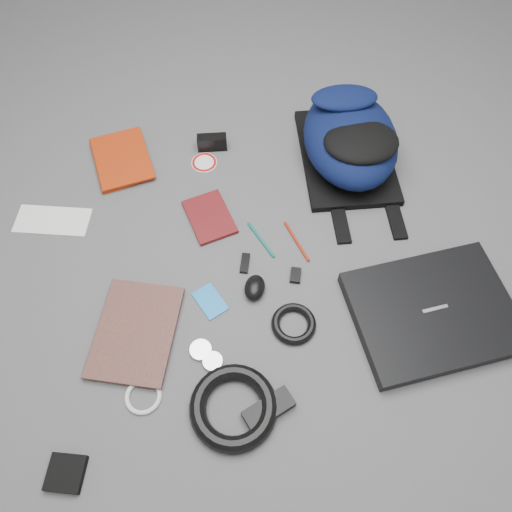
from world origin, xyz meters
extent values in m
plane|color=#4F4F51|center=(0.00, 0.00, 0.00)|extent=(4.00, 4.00, 0.00)
cube|color=black|center=(0.42, -0.24, 0.02)|extent=(0.42, 0.34, 0.04)
imported|color=#962408|center=(-0.43, 0.40, 0.01)|extent=(0.20, 0.25, 0.02)
imported|color=#A6460B|center=(-0.43, -0.13, 0.01)|extent=(0.27, 0.32, 0.02)
cube|color=white|center=(-0.56, 0.23, 0.00)|extent=(0.23, 0.14, 0.00)
cube|color=#4A0E0F|center=(-0.11, 0.16, 0.01)|extent=(0.15, 0.18, 0.01)
cube|color=black|center=(-0.07, 0.43, 0.03)|extent=(0.09, 0.04, 0.05)
cylinder|color=white|center=(-0.10, 0.37, 0.00)|extent=(0.10, 0.10, 0.00)
cylinder|color=#0B6655|center=(0.02, 0.06, 0.00)|extent=(0.06, 0.13, 0.01)
cylinder|color=#9A1F0B|center=(0.12, 0.04, 0.00)|extent=(0.05, 0.14, 0.01)
cube|color=#1B7DCF|center=(-0.14, -0.11, 0.00)|extent=(0.09, 0.11, 0.00)
cube|color=black|center=(-0.03, -0.01, 0.01)|extent=(0.04, 0.06, 0.01)
cube|color=black|center=(0.10, -0.07, 0.01)|extent=(0.04, 0.05, 0.01)
ellipsoid|color=black|center=(-0.02, -0.09, 0.02)|extent=(0.08, 0.09, 0.04)
cylinder|color=silver|center=(-0.18, -0.24, 0.01)|extent=(0.06, 0.06, 0.01)
cylinder|color=silver|center=(-0.15, -0.27, 0.01)|extent=(0.06, 0.06, 0.01)
torus|color=black|center=(0.06, -0.21, 0.01)|extent=(0.12, 0.12, 0.02)
cube|color=black|center=(-0.04, -0.41, 0.01)|extent=(0.13, 0.09, 0.03)
torus|color=black|center=(-0.12, -0.39, 0.02)|extent=(0.25, 0.25, 0.04)
cube|color=black|center=(-0.50, -0.47, 0.01)|extent=(0.10, 0.10, 0.02)
torus|color=silver|center=(-0.33, -0.33, 0.01)|extent=(0.11, 0.11, 0.01)
camera|label=1|loc=(-0.12, -0.68, 1.19)|focal=35.00mm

